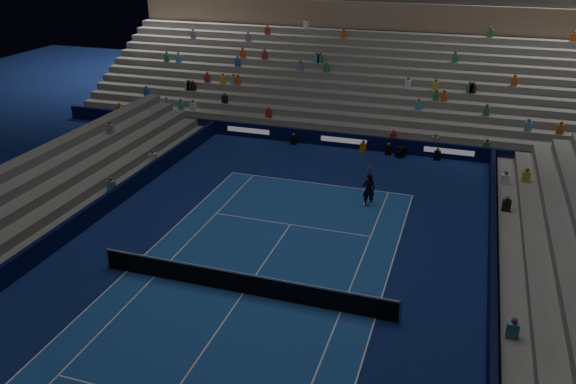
# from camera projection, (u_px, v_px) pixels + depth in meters

# --- Properties ---
(ground) EXTENTS (90.00, 90.00, 0.00)m
(ground) POSITION_uv_depth(u_px,v_px,m) (243.00, 293.00, 23.81)
(ground) COLOR #0D1B52
(ground) RESTS_ON ground
(court_surface) EXTENTS (10.97, 23.77, 0.01)m
(court_surface) POSITION_uv_depth(u_px,v_px,m) (243.00, 293.00, 23.81)
(court_surface) COLOR #1B4895
(court_surface) RESTS_ON ground
(sponsor_barrier_far) EXTENTS (44.00, 0.25, 1.00)m
(sponsor_barrier_far) POSITION_uv_depth(u_px,v_px,m) (344.00, 140.00, 39.63)
(sponsor_barrier_far) COLOR black
(sponsor_barrier_far) RESTS_ON ground
(sponsor_barrier_east) EXTENTS (0.25, 37.00, 1.00)m
(sponsor_barrier_east) POSITION_uv_depth(u_px,v_px,m) (492.00, 329.00, 20.88)
(sponsor_barrier_east) COLOR black
(sponsor_barrier_east) RESTS_ON ground
(sponsor_barrier_west) EXTENTS (0.25, 37.00, 1.00)m
(sponsor_barrier_west) POSITION_uv_depth(u_px,v_px,m) (45.00, 247.00, 26.32)
(sponsor_barrier_west) COLOR black
(sponsor_barrier_west) RESTS_ON ground
(grandstand_main) EXTENTS (44.00, 15.20, 11.20)m
(grandstand_main) POSITION_uv_depth(u_px,v_px,m) (372.00, 70.00, 46.59)
(grandstand_main) COLOR slate
(grandstand_main) RESTS_ON ground
(tennis_net) EXTENTS (12.90, 0.10, 1.10)m
(tennis_net) POSITION_uv_depth(u_px,v_px,m) (243.00, 283.00, 23.60)
(tennis_net) COLOR #B2B2B7
(tennis_net) RESTS_ON ground
(tennis_player) EXTENTS (0.79, 0.66, 1.86)m
(tennis_player) POSITION_uv_depth(u_px,v_px,m) (369.00, 190.00, 31.06)
(tennis_player) COLOR black
(tennis_player) RESTS_ON ground
(broadcast_camera) EXTENTS (0.66, 1.04, 0.68)m
(broadcast_camera) POSITION_uv_depth(u_px,v_px,m) (400.00, 152.00, 38.03)
(broadcast_camera) COLOR black
(broadcast_camera) RESTS_ON ground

